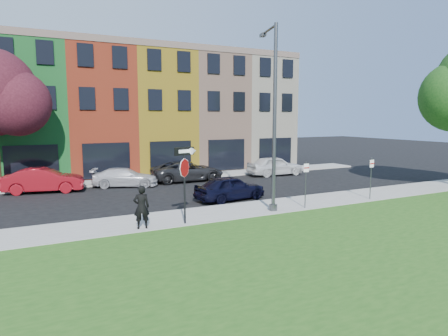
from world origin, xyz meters
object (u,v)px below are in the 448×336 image
man (141,207)px  sedan_near (230,188)px  street_lamp (273,119)px  stop_sign (185,170)px

man → sedan_near: size_ratio=0.42×
man → street_lamp: size_ratio=0.20×
man → street_lamp: street_lamp is taller
man → sedan_near: 7.25m
sedan_near → street_lamp: size_ratio=0.49×
street_lamp → stop_sign: bearing=-158.5°
stop_sign → street_lamp: (4.81, 0.45, 2.15)m
sedan_near → street_lamp: (0.53, -3.45, 3.91)m
sedan_near → stop_sign: bearing=124.8°
stop_sign → man: stop_sign is taller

